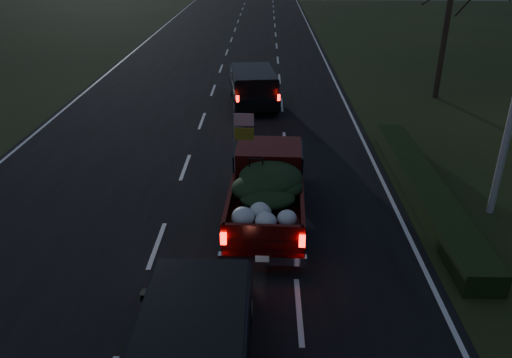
# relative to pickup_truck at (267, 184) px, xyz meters

# --- Properties ---
(ground) EXTENTS (120.00, 120.00, 0.00)m
(ground) POSITION_rel_pickup_truck_xyz_m (-2.90, -1.60, -1.04)
(ground) COLOR black
(ground) RESTS_ON ground
(road_asphalt) EXTENTS (14.00, 120.00, 0.02)m
(road_asphalt) POSITION_rel_pickup_truck_xyz_m (-2.90, -1.60, -1.03)
(road_asphalt) COLOR black
(road_asphalt) RESTS_ON ground
(hedge_row) EXTENTS (1.00, 10.00, 0.60)m
(hedge_row) POSITION_rel_pickup_truck_xyz_m (4.90, 1.40, -0.74)
(hedge_row) COLOR black
(hedge_row) RESTS_ON ground
(pickup_truck) EXTENTS (2.24, 5.39, 2.78)m
(pickup_truck) POSITION_rel_pickup_truck_xyz_m (0.00, 0.00, 0.00)
(pickup_truck) COLOR #3F0A08
(pickup_truck) RESTS_ON ground
(lead_suv) EXTENTS (2.60, 5.06, 1.40)m
(lead_suv) POSITION_rel_pickup_truck_xyz_m (-0.68, 10.87, 0.01)
(lead_suv) COLOR black
(lead_suv) RESTS_ON ground
(rear_suv) EXTENTS (2.11, 4.55, 1.31)m
(rear_suv) POSITION_rel_pickup_truck_xyz_m (-1.27, -6.05, -0.05)
(rear_suv) COLOR black
(rear_suv) RESTS_ON ground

